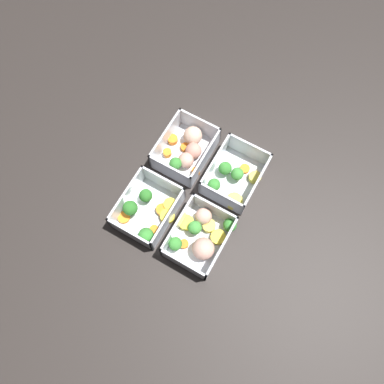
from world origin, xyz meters
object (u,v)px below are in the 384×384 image
object	(u,v)px
container_far_left	(147,211)
container_near_left	(201,236)
container_far_right	(187,149)
container_near_right	(233,177)

from	to	relation	value
container_far_left	container_near_left	bearing A→B (deg)	-85.86
container_near_left	container_far_right	world-z (taller)	same
container_near_right	container_far_right	world-z (taller)	same
container_near_right	container_far_left	distance (m)	0.22
container_near_left	container_near_right	world-z (taller)	same
container_near_left	container_near_right	distance (m)	0.16
container_far_left	container_near_right	bearing A→B (deg)	-37.69
container_near_right	container_far_right	distance (m)	0.13
container_near_right	container_far_right	bearing A→B (deg)	86.06
container_near_left	container_far_right	distance (m)	0.22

